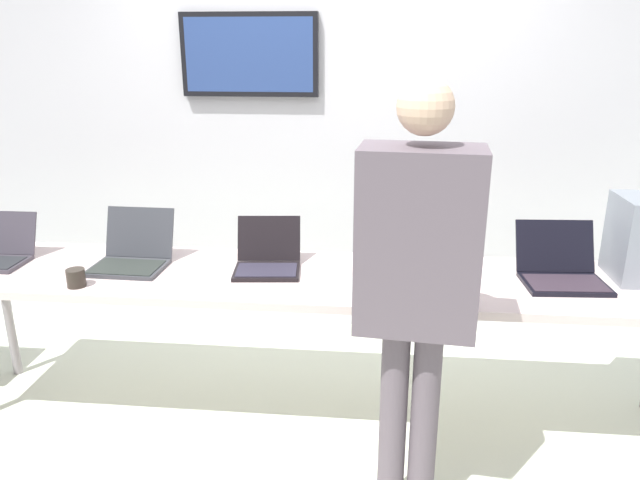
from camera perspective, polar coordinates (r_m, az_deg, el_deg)
The scene contains 10 objects.
ground at distance 3.30m, azimuth -0.89°, elevation -16.71°, with size 8.00×8.00×0.04m, color silver.
back_wall at distance 3.87m, azimuth 0.77°, elevation 9.50°, with size 8.00×0.11×2.54m.
workbench at distance 2.93m, azimuth -0.96°, elevation -4.23°, with size 3.79×0.70×0.80m.
laptop_station_1 at distance 3.16m, azimuth -17.57°, elevation -1.29°, with size 0.37×0.37×0.27m.
laptop_station_2 at distance 2.98m, azimuth -5.04°, elevation -1.77°, with size 0.35×0.36×0.24m.
laptop_station_3 at distance 2.93m, azimuth 8.99°, elevation -2.27°, with size 0.41×0.41×0.24m.
laptop_station_4 at distance 3.04m, azimuth 22.11°, elevation -2.61°, with size 0.40×0.39×0.26m.
person at distance 2.22m, azimuth 9.27°, elevation -2.98°, with size 0.47×0.62×1.77m.
coffee_mug at distance 2.98m, azimuth -22.39°, elevation -3.38°, with size 0.09×0.09×0.08m.
paper_sheet at distance 2.74m, azimuth 2.20°, elevation -4.79°, with size 0.27×0.34×0.00m.
Camera 1 is at (0.32, -2.69, 1.87)m, focal length 33.32 mm.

